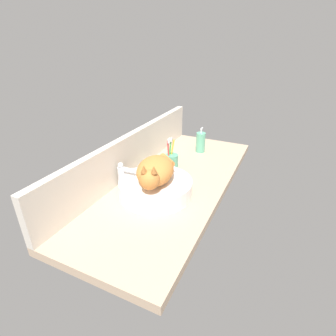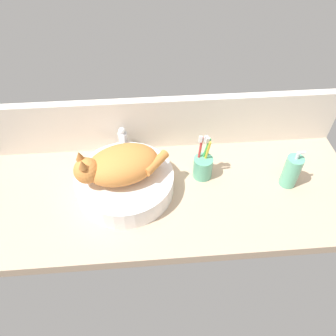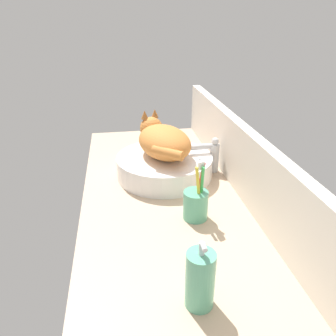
% 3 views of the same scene
% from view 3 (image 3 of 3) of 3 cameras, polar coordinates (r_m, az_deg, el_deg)
% --- Properties ---
extents(ground_plane, '(1.37, 0.55, 0.04)m').
position_cam_3_polar(ground_plane, '(1.09, -0.19, -6.23)').
color(ground_plane, tan).
extents(backsplash_panel, '(1.37, 0.04, 0.22)m').
position_cam_3_polar(backsplash_panel, '(1.09, 13.19, 0.96)').
color(backsplash_panel, silver).
rests_on(backsplash_panel, ground_plane).
extents(sink_basin, '(0.35, 0.35, 0.08)m').
position_cam_3_polar(sink_basin, '(1.21, -0.61, 0.37)').
color(sink_basin, white).
rests_on(sink_basin, ground_plane).
extents(cat, '(0.32, 0.23, 0.14)m').
position_cam_3_polar(cat, '(1.18, -0.95, 4.87)').
color(cat, orange).
rests_on(cat, sink_basin).
extents(faucet, '(0.04, 0.12, 0.14)m').
position_cam_3_polar(faucet, '(1.23, 7.56, 2.48)').
color(faucet, silver).
rests_on(faucet, ground_plane).
extents(soap_dispenser, '(0.06, 0.06, 0.16)m').
position_cam_3_polar(soap_dispenser, '(0.70, 5.62, -18.76)').
color(soap_dispenser, '#60B793').
rests_on(soap_dispenser, ground_plane).
extents(toothbrush_cup, '(0.07, 0.07, 0.19)m').
position_cam_3_polar(toothbrush_cup, '(0.96, 4.89, -6.15)').
color(toothbrush_cup, '#5BB28E').
rests_on(toothbrush_cup, ground_plane).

